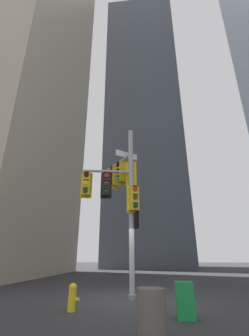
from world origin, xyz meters
TOP-DOWN VIEW (x-y plane):
  - ground at (0.00, 0.00)m, footprint 120.00×120.00m
  - building_tower_left at (-14.88, 9.05)m, footprint 15.06×15.06m
  - building_mid_block at (0.23, 26.47)m, footprint 12.06×12.06m
  - signal_pole_assembly at (-0.59, 0.33)m, footprint 2.52×2.68m
  - fire_hydrant at (-1.58, -2.13)m, footprint 0.33×0.23m
  - newspaper_box at (1.56, -2.70)m, footprint 0.45×0.36m
  - trash_bin at (0.72, -4.82)m, footprint 0.52×0.52m

SIDE VIEW (x-z plane):
  - ground at x=0.00m, z-range 0.00..0.00m
  - fire_hydrant at x=-1.58m, z-range 0.02..0.75m
  - newspaper_box at x=1.56m, z-range 0.00..0.86m
  - trash_bin at x=0.72m, z-range 0.00..0.93m
  - signal_pole_assembly at x=-0.59m, z-range 0.87..7.89m
  - building_mid_block at x=0.23m, z-range 0.00..48.83m
  - building_tower_left at x=-14.88m, z-range 0.00..49.22m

